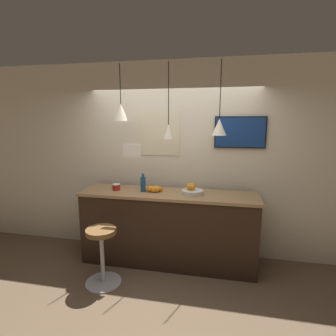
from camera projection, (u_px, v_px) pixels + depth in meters
name	position (u px, v px, depth m)	size (l,w,h in m)	color
ground_plane	(158.00, 289.00, 3.24)	(14.00, 14.00, 0.00)	brown
back_wall	(173.00, 160.00, 3.98)	(8.00, 0.06, 2.90)	beige
service_counter	(168.00, 228.00, 3.75)	(2.48, 0.61, 1.05)	black
bar_stool	(102.00, 249.00, 3.27)	(0.45, 0.45, 0.73)	#B7B7BC
fruit_bowl	(192.00, 190.00, 3.57)	(0.29, 0.29, 0.15)	beige
orange_pile	(155.00, 189.00, 3.69)	(0.22, 0.16, 0.09)	orange
juice_bottle	(143.00, 184.00, 3.69)	(0.07, 0.07, 0.26)	navy
spread_jar	(116.00, 187.00, 3.78)	(0.11, 0.11, 0.09)	red
pendant_lamp_left	(121.00, 112.00, 3.62)	(0.20, 0.20, 0.76)	black
pendant_lamp_middle	(169.00, 131.00, 3.54)	(0.14, 0.14, 1.00)	black
pendant_lamp_right	(219.00, 127.00, 3.39)	(0.19, 0.19, 0.95)	black
mounted_tv	(240.00, 132.00, 3.66)	(0.70, 0.04, 0.44)	black
hanging_menu_board	(132.00, 151.00, 3.41)	(0.24, 0.01, 0.17)	white
wall_poster	(160.00, 133.00, 3.91)	(0.59, 0.01, 0.67)	beige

